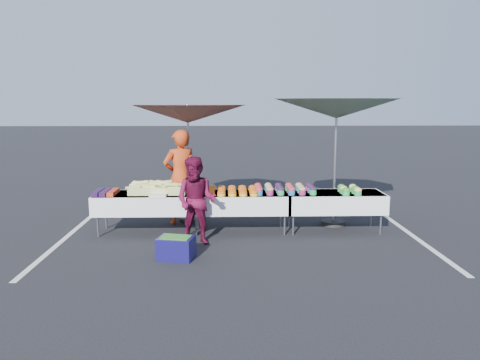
{
  "coord_description": "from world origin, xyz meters",
  "views": [
    {
      "loc": [
        -0.25,
        -8.68,
        2.46
      ],
      "look_at": [
        0.0,
        0.0,
        1.0
      ],
      "focal_mm": 35.0,
      "sensor_mm": 36.0,
      "label": 1
    }
  ],
  "objects_px": {
    "table_left": "(145,202)",
    "vendor": "(180,177)",
    "customer": "(196,201)",
    "umbrella_right": "(337,110)",
    "storage_bin": "(176,247)",
    "umbrella_left": "(188,115)",
    "table_center": "(240,202)",
    "table_right": "(334,201)"
  },
  "relations": [
    {
      "from": "umbrella_left",
      "to": "table_center",
      "type": "bearing_deg",
      "value": -37.93
    },
    {
      "from": "customer",
      "to": "umbrella_left",
      "type": "distance_m",
      "value": 2.12
    },
    {
      "from": "vendor",
      "to": "customer",
      "type": "bearing_deg",
      "value": 83.76
    },
    {
      "from": "table_left",
      "to": "umbrella_right",
      "type": "height_order",
      "value": "umbrella_right"
    },
    {
      "from": "customer",
      "to": "storage_bin",
      "type": "bearing_deg",
      "value": -91.94
    },
    {
      "from": "table_right",
      "to": "storage_bin",
      "type": "height_order",
      "value": "table_right"
    },
    {
      "from": "table_center",
      "to": "storage_bin",
      "type": "xyz_separation_m",
      "value": [
        -1.06,
        -1.56,
        -0.4
      ]
    },
    {
      "from": "customer",
      "to": "umbrella_right",
      "type": "xyz_separation_m",
      "value": [
        2.67,
        1.18,
        1.54
      ]
    },
    {
      "from": "umbrella_left",
      "to": "storage_bin",
      "type": "height_order",
      "value": "umbrella_left"
    },
    {
      "from": "vendor",
      "to": "umbrella_right",
      "type": "height_order",
      "value": "umbrella_right"
    },
    {
      "from": "vendor",
      "to": "customer",
      "type": "relative_size",
      "value": 1.25
    },
    {
      "from": "table_left",
      "to": "storage_bin",
      "type": "height_order",
      "value": "table_left"
    },
    {
      "from": "umbrella_left",
      "to": "customer",
      "type": "bearing_deg",
      "value": -80.96
    },
    {
      "from": "vendor",
      "to": "customer",
      "type": "xyz_separation_m",
      "value": [
        0.41,
        -1.41,
        -0.19
      ]
    },
    {
      "from": "table_left",
      "to": "table_right",
      "type": "bearing_deg",
      "value": 0.0
    },
    {
      "from": "table_center",
      "to": "table_right",
      "type": "bearing_deg",
      "value": 0.0
    },
    {
      "from": "umbrella_left",
      "to": "umbrella_right",
      "type": "xyz_separation_m",
      "value": [
        2.92,
        -0.37,
        0.11
      ]
    },
    {
      "from": "storage_bin",
      "to": "table_left",
      "type": "bearing_deg",
      "value": 128.42
    },
    {
      "from": "table_center",
      "to": "table_right",
      "type": "relative_size",
      "value": 1.0
    },
    {
      "from": "umbrella_right",
      "to": "storage_bin",
      "type": "relative_size",
      "value": 4.39
    },
    {
      "from": "table_left",
      "to": "table_right",
      "type": "height_order",
      "value": "same"
    },
    {
      "from": "table_right",
      "to": "umbrella_left",
      "type": "distance_m",
      "value": 3.35
    },
    {
      "from": "table_center",
      "to": "umbrella_right",
      "type": "distance_m",
      "value": 2.59
    },
    {
      "from": "table_left",
      "to": "umbrella_left",
      "type": "xyz_separation_m",
      "value": [
        0.77,
        0.8,
        1.61
      ]
    },
    {
      "from": "customer",
      "to": "umbrella_right",
      "type": "relative_size",
      "value": 0.56
    },
    {
      "from": "table_center",
      "to": "table_right",
      "type": "xyz_separation_m",
      "value": [
        1.8,
        0.0,
        0.0
      ]
    },
    {
      "from": "table_left",
      "to": "table_right",
      "type": "xyz_separation_m",
      "value": [
        3.6,
        0.0,
        0.0
      ]
    },
    {
      "from": "vendor",
      "to": "storage_bin",
      "type": "distance_m",
      "value": 2.35
    },
    {
      "from": "umbrella_left",
      "to": "storage_bin",
      "type": "distance_m",
      "value": 3.1
    },
    {
      "from": "table_left",
      "to": "customer",
      "type": "distance_m",
      "value": 1.28
    },
    {
      "from": "table_left",
      "to": "umbrella_right",
      "type": "distance_m",
      "value": 4.1
    },
    {
      "from": "table_right",
      "to": "customer",
      "type": "relative_size",
      "value": 1.21
    },
    {
      "from": "table_left",
      "to": "customer",
      "type": "height_order",
      "value": "customer"
    },
    {
      "from": "table_left",
      "to": "table_right",
      "type": "distance_m",
      "value": 3.6
    },
    {
      "from": "umbrella_left",
      "to": "storage_bin",
      "type": "bearing_deg",
      "value": -90.72
    },
    {
      "from": "umbrella_right",
      "to": "storage_bin",
      "type": "height_order",
      "value": "umbrella_right"
    },
    {
      "from": "table_left",
      "to": "vendor",
      "type": "xyz_separation_m",
      "value": [
        0.61,
        0.66,
        0.37
      ]
    },
    {
      "from": "table_left",
      "to": "umbrella_right",
      "type": "relative_size",
      "value": 0.68
    },
    {
      "from": "table_right",
      "to": "table_center",
      "type": "bearing_deg",
      "value": 180.0
    },
    {
      "from": "table_left",
      "to": "vendor",
      "type": "bearing_deg",
      "value": 47.08
    },
    {
      "from": "table_right",
      "to": "umbrella_right",
      "type": "distance_m",
      "value": 1.78
    },
    {
      "from": "umbrella_left",
      "to": "storage_bin",
      "type": "relative_size",
      "value": 4.51
    }
  ]
}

